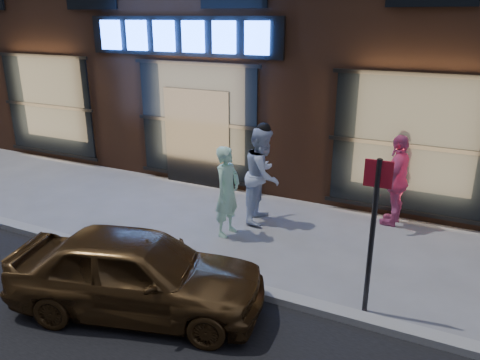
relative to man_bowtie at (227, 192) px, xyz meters
The scene contains 7 objects.
ground 2.76m from the man_bowtie, 139.36° to the right, with size 90.00×90.00×0.00m, color slate.
curb 2.74m from the man_bowtie, 139.36° to the right, with size 60.00×0.25×0.12m, color gray.
man_bowtie is the anchor object (origin of this frame).
man_cap 0.98m from the man_bowtie, 69.85° to the left, with size 0.96×0.75×1.98m, color silver.
passerby 3.43m from the man_bowtie, 34.42° to the left, with size 1.10×0.46×1.87m, color #C04F83.
gold_sedan 2.81m from the man_bowtie, 89.67° to the right, with size 1.46×3.63×1.24m, color brown.
sign_post 3.32m from the man_bowtie, 25.34° to the right, with size 0.37×0.07×2.31m.
Camera 1 is at (5.87, -5.67, 4.05)m, focal length 35.00 mm.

